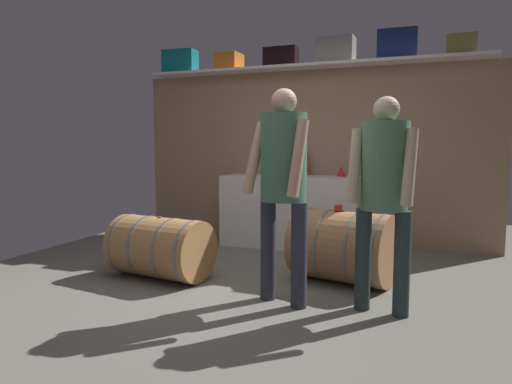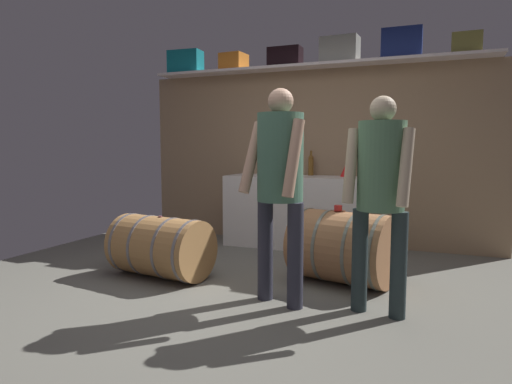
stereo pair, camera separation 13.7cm
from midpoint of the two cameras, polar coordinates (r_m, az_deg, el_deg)
ground_plane at (r=4.19m, az=0.06°, el=-11.03°), size 5.64×7.79×0.02m
back_wall_panel at (r=5.66m, az=6.09°, el=4.41°), size 4.44×0.10×2.13m
high_shelf_board at (r=5.59m, az=5.82°, el=15.54°), size 4.08×0.40×0.03m
toolcase_teal at (r=6.27m, az=-10.26°, el=15.96°), size 0.45×0.27×0.30m
toolcase_orange at (r=5.95m, az=-4.12°, el=16.15°), size 0.31×0.30×0.21m
toolcase_black at (r=5.71m, az=2.47°, el=16.73°), size 0.40×0.21×0.23m
toolcase_grey at (r=5.55m, az=9.38°, el=17.31°), size 0.44×0.27×0.30m
toolcase_navy at (r=5.47m, az=16.81°, el=17.47°), size 0.43×0.24×0.33m
toolcase_olive at (r=5.45m, az=23.95°, el=16.64°), size 0.30×0.29×0.21m
work_cabinet at (r=5.41m, az=3.74°, el=-2.45°), size 1.63×0.58×0.85m
wine_bottle_amber at (r=5.52m, az=5.79°, el=3.51°), size 0.06×0.06×0.30m
wine_glass at (r=5.48m, az=0.27°, el=3.13°), size 0.08×0.08×0.14m
red_funnel at (r=5.36m, az=10.05°, el=2.65°), size 0.11×0.11×0.13m
wine_barrel_near at (r=4.07m, az=10.05°, el=-6.82°), size 0.97×0.81×0.65m
wine_barrel_far at (r=4.25m, az=-12.97°, el=-6.88°), size 0.96×0.67×0.57m
tasting_cup at (r=4.02m, az=9.47°, el=-1.98°), size 0.07×0.07×0.05m
winemaker_pouring at (r=3.36m, az=2.29°, el=2.36°), size 0.53×0.45×1.63m
visitor_tasting at (r=3.27m, az=14.83°, el=1.22°), size 0.48×0.40×1.55m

